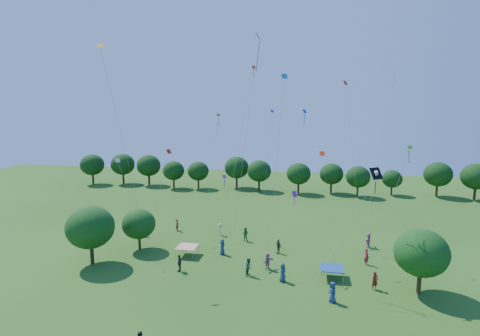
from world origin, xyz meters
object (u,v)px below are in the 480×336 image
(near_tree_west, at_px, (90,227))
(pirate_kite, at_px, (375,175))
(near_tree_east, at_px, (421,253))
(tent_red_stripe, at_px, (187,247))
(near_tree_north, at_px, (139,224))
(tent_blue, at_px, (332,268))
(red_high_kite, at_px, (252,76))

(near_tree_west, height_order, pirate_kite, pirate_kite)
(near_tree_east, xyz_separation_m, tent_red_stripe, (-23.23, 4.58, -2.75))
(near_tree_east, distance_m, pirate_kite, 8.02)
(pirate_kite, bearing_deg, tent_red_stripe, 166.66)
(near_tree_north, height_order, tent_blue, near_tree_north)
(tent_red_stripe, bearing_deg, red_high_kite, -5.47)
(near_tree_north, relative_size, near_tree_east, 0.82)
(tent_blue, bearing_deg, tent_red_stripe, 169.58)
(near_tree_west, distance_m, tent_red_stripe, 10.53)
(pirate_kite, xyz_separation_m, red_high_kite, (-11.62, 3.79, 9.08))
(near_tree_east, bearing_deg, near_tree_north, 169.53)
(near_tree_west, bearing_deg, near_tree_north, 57.88)
(near_tree_north, bearing_deg, tent_red_stripe, -7.89)
(tent_blue, bearing_deg, near_tree_north, 170.29)
(near_tree_north, bearing_deg, near_tree_west, -122.12)
(tent_red_stripe, height_order, red_high_kite, red_high_kite)
(pirate_kite, bearing_deg, near_tree_east, -1.07)
(near_tree_west, xyz_separation_m, red_high_kite, (16.61, 3.35, 15.62))
(near_tree_north, bearing_deg, tent_blue, -9.71)
(pirate_kite, bearing_deg, near_tree_west, 179.10)
(near_tree_west, bearing_deg, tent_blue, 2.67)
(pirate_kite, distance_m, red_high_kite, 15.23)
(red_high_kite, bearing_deg, near_tree_east, -13.72)
(near_tree_east, height_order, red_high_kite, red_high_kite)
(tent_blue, xyz_separation_m, red_high_kite, (-8.36, 2.19, 18.63))
(near_tree_west, height_order, near_tree_north, near_tree_west)
(near_tree_west, height_order, tent_blue, near_tree_west)
(tent_blue, bearing_deg, near_tree_west, -177.33)
(near_tree_east, relative_size, red_high_kite, 0.26)
(near_tree_west, bearing_deg, tent_red_stripe, 23.70)
(tent_blue, bearing_deg, near_tree_east, -12.68)
(tent_red_stripe, xyz_separation_m, tent_blue, (15.73, -2.89, 0.00))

